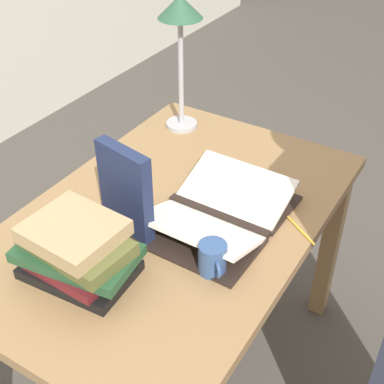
% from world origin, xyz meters
% --- Properties ---
extents(ground_plane, '(12.00, 12.00, 0.00)m').
position_xyz_m(ground_plane, '(0.00, 0.00, 0.00)').
color(ground_plane, '#47423D').
extents(reading_desk, '(1.20, 0.79, 0.73)m').
position_xyz_m(reading_desk, '(0.00, 0.00, 0.63)').
color(reading_desk, '#937047').
rests_on(reading_desk, ground_plane).
extents(open_book, '(0.45, 0.34, 0.08)m').
position_xyz_m(open_book, '(0.05, -0.13, 0.75)').
color(open_book, black).
rests_on(open_book, reading_desk).
extents(book_stack_tall, '(0.21, 0.32, 0.16)m').
position_xyz_m(book_stack_tall, '(-0.32, 0.07, 0.81)').
color(book_stack_tall, black).
rests_on(book_stack_tall, reading_desk).
extents(book_standing_upright, '(0.07, 0.18, 0.27)m').
position_xyz_m(book_standing_upright, '(-0.12, 0.06, 0.86)').
color(book_standing_upright, '#1E284C').
rests_on(book_standing_upright, reading_desk).
extents(reading_lamp, '(0.15, 0.15, 0.48)m').
position_xyz_m(reading_lamp, '(0.45, 0.25, 1.11)').
color(reading_lamp, '#ADADB2').
rests_on(reading_lamp, reading_desk).
extents(coffee_mug, '(0.09, 0.09, 0.09)m').
position_xyz_m(coffee_mug, '(-0.14, -0.22, 0.77)').
color(coffee_mug, '#335184').
rests_on(coffee_mug, reading_desk).
extents(pencil, '(0.10, 0.14, 0.01)m').
position_xyz_m(pencil, '(0.14, -0.33, 0.73)').
color(pencil, gold).
rests_on(pencil, reading_desk).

